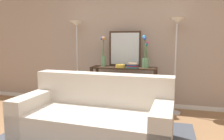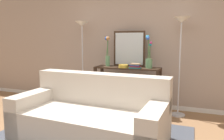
{
  "view_description": "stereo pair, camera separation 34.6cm",
  "coord_description": "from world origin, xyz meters",
  "px_view_note": "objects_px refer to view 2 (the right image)",
  "views": [
    {
      "loc": [
        0.7,
        -2.19,
        1.35
      ],
      "look_at": [
        -0.19,
        1.12,
        0.89
      ],
      "focal_mm": 34.37,
      "sensor_mm": 36.0,
      "label": 1
    },
    {
      "loc": [
        1.03,
        -2.08,
        1.35
      ],
      "look_at": [
        -0.19,
        1.12,
        0.89
      ],
      "focal_mm": 34.37,
      "sensor_mm": 36.0,
      "label": 2
    }
  ],
  "objects_px": {
    "floor_lamp_left": "(82,40)",
    "vase_short_flowers": "(149,58)",
    "floor_lamp_right": "(181,39)",
    "vase_tall_flowers": "(108,51)",
    "fruit_bowl": "(123,66)",
    "book_row_under_console": "(113,106)",
    "book_stack": "(135,66)",
    "couch": "(91,117)",
    "console_table": "(127,81)",
    "wall_mirror": "(129,49)"
  },
  "relations": [
    {
      "from": "vase_tall_flowers",
      "to": "book_stack",
      "type": "bearing_deg",
      "value": -14.28
    },
    {
      "from": "floor_lamp_right",
      "to": "book_row_under_console",
      "type": "distance_m",
      "value": 1.83
    },
    {
      "from": "fruit_bowl",
      "to": "book_row_under_console",
      "type": "relative_size",
      "value": 0.42
    },
    {
      "from": "couch",
      "to": "console_table",
      "type": "distance_m",
      "value": 1.39
    },
    {
      "from": "couch",
      "to": "vase_short_flowers",
      "type": "height_order",
      "value": "vase_short_flowers"
    },
    {
      "from": "vase_tall_flowers",
      "to": "floor_lamp_left",
      "type": "bearing_deg",
      "value": 177.5
    },
    {
      "from": "floor_lamp_left",
      "to": "floor_lamp_right",
      "type": "height_order",
      "value": "floor_lamp_right"
    },
    {
      "from": "vase_short_flowers",
      "to": "book_stack",
      "type": "distance_m",
      "value": 0.29
    },
    {
      "from": "floor_lamp_right",
      "to": "vase_tall_flowers",
      "type": "height_order",
      "value": "floor_lamp_right"
    },
    {
      "from": "floor_lamp_right",
      "to": "wall_mirror",
      "type": "bearing_deg",
      "value": 173.74
    },
    {
      "from": "vase_tall_flowers",
      "to": "book_row_under_console",
      "type": "distance_m",
      "value": 1.1
    },
    {
      "from": "floor_lamp_right",
      "to": "book_stack",
      "type": "bearing_deg",
      "value": -166.8
    },
    {
      "from": "floor_lamp_right",
      "to": "vase_short_flowers",
      "type": "relative_size",
      "value": 2.92
    },
    {
      "from": "floor_lamp_left",
      "to": "book_stack",
      "type": "xyz_separation_m",
      "value": [
        1.19,
        -0.18,
        -0.48
      ]
    },
    {
      "from": "floor_lamp_right",
      "to": "book_stack",
      "type": "height_order",
      "value": "floor_lamp_right"
    },
    {
      "from": "vase_tall_flowers",
      "to": "book_stack",
      "type": "height_order",
      "value": "vase_tall_flowers"
    },
    {
      "from": "wall_mirror",
      "to": "book_stack",
      "type": "distance_m",
      "value": 0.46
    },
    {
      "from": "couch",
      "to": "book_row_under_console",
      "type": "bearing_deg",
      "value": 97.68
    },
    {
      "from": "vase_tall_flowers",
      "to": "book_row_under_console",
      "type": "bearing_deg",
      "value": -12.14
    },
    {
      "from": "vase_tall_flowers",
      "to": "floor_lamp_right",
      "type": "bearing_deg",
      "value": 1.05
    },
    {
      "from": "fruit_bowl",
      "to": "book_row_under_console",
      "type": "bearing_deg",
      "value": 154.43
    },
    {
      "from": "wall_mirror",
      "to": "vase_short_flowers",
      "type": "height_order",
      "value": "wall_mirror"
    },
    {
      "from": "console_table",
      "to": "floor_lamp_right",
      "type": "xyz_separation_m",
      "value": [
        0.95,
        0.05,
        0.8
      ]
    },
    {
      "from": "couch",
      "to": "floor_lamp_right",
      "type": "relative_size",
      "value": 1.19
    },
    {
      "from": "floor_lamp_right",
      "to": "fruit_bowl",
      "type": "bearing_deg",
      "value": -170.14
    },
    {
      "from": "floor_lamp_left",
      "to": "wall_mirror",
      "type": "distance_m",
      "value": 1.0
    },
    {
      "from": "floor_lamp_left",
      "to": "wall_mirror",
      "type": "relative_size",
      "value": 2.54
    },
    {
      "from": "floor_lamp_left",
      "to": "vase_short_flowers",
      "type": "relative_size",
      "value": 2.9
    },
    {
      "from": "floor_lamp_right",
      "to": "fruit_bowl",
      "type": "distance_m",
      "value": 1.13
    },
    {
      "from": "book_row_under_console",
      "to": "couch",
      "type": "bearing_deg",
      "value": -82.32
    },
    {
      "from": "floor_lamp_left",
      "to": "floor_lamp_right",
      "type": "distance_m",
      "value": 1.95
    },
    {
      "from": "vase_tall_flowers",
      "to": "fruit_bowl",
      "type": "relative_size",
      "value": 3.21
    },
    {
      "from": "floor_lamp_left",
      "to": "book_stack",
      "type": "relative_size",
      "value": 8.06
    },
    {
      "from": "wall_mirror",
      "to": "book_stack",
      "type": "bearing_deg",
      "value": -54.5
    },
    {
      "from": "vase_short_flowers",
      "to": "fruit_bowl",
      "type": "relative_size",
      "value": 3.32
    },
    {
      "from": "console_table",
      "to": "vase_tall_flowers",
      "type": "distance_m",
      "value": 0.7
    },
    {
      "from": "floor_lamp_right",
      "to": "wall_mirror",
      "type": "distance_m",
      "value": 1.0
    },
    {
      "from": "floor_lamp_right",
      "to": "book_row_under_console",
      "type": "relative_size",
      "value": 4.05
    },
    {
      "from": "console_table",
      "to": "vase_tall_flowers",
      "type": "xyz_separation_m",
      "value": [
        -0.42,
        0.03,
        0.56
      ]
    },
    {
      "from": "floor_lamp_right",
      "to": "wall_mirror",
      "type": "xyz_separation_m",
      "value": [
        -0.97,
        0.11,
        -0.19
      ]
    },
    {
      "from": "console_table",
      "to": "book_stack",
      "type": "xyz_separation_m",
      "value": [
        0.19,
        -0.13,
        0.31
      ]
    },
    {
      "from": "wall_mirror",
      "to": "book_row_under_console",
      "type": "bearing_deg",
      "value": -150.25
    },
    {
      "from": "console_table",
      "to": "book_row_under_console",
      "type": "distance_m",
      "value": 0.61
    },
    {
      "from": "floor_lamp_left",
      "to": "vase_short_flowers",
      "type": "xyz_separation_m",
      "value": [
        1.41,
        -0.07,
        -0.33
      ]
    },
    {
      "from": "floor_lamp_left",
      "to": "book_row_under_console",
      "type": "bearing_deg",
      "value": -4.25
    },
    {
      "from": "vase_tall_flowers",
      "to": "vase_short_flowers",
      "type": "height_order",
      "value": "vase_short_flowers"
    },
    {
      "from": "book_row_under_console",
      "to": "vase_short_flowers",
      "type": "bearing_deg",
      "value": -1.52
    },
    {
      "from": "couch",
      "to": "wall_mirror",
      "type": "relative_size",
      "value": 3.04
    },
    {
      "from": "console_table",
      "to": "wall_mirror",
      "type": "bearing_deg",
      "value": 96.02
    },
    {
      "from": "wall_mirror",
      "to": "fruit_bowl",
      "type": "bearing_deg",
      "value": -95.15
    }
  ]
}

